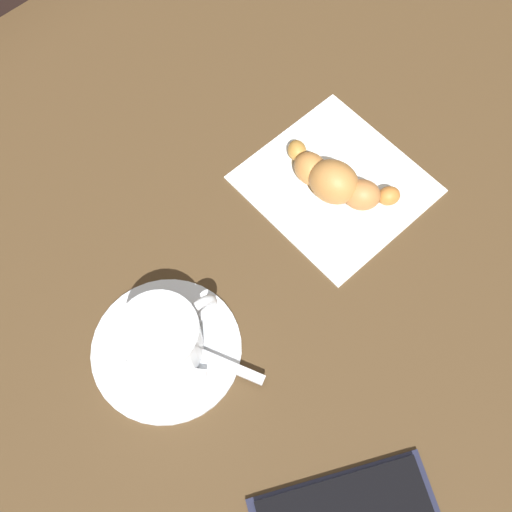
% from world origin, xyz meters
% --- Properties ---
extents(ground_plane, '(1.80, 1.80, 0.00)m').
position_xyz_m(ground_plane, '(0.00, 0.00, 0.00)').
color(ground_plane, '#4A361F').
extents(saucer, '(0.14, 0.14, 0.01)m').
position_xyz_m(saucer, '(0.09, 0.04, 0.00)').
color(saucer, silver).
rests_on(saucer, ground).
extents(espresso_cup, '(0.09, 0.07, 0.05)m').
position_xyz_m(espresso_cup, '(0.09, 0.04, 0.03)').
color(espresso_cup, silver).
rests_on(espresso_cup, saucer).
extents(teaspoon, '(0.09, 0.12, 0.01)m').
position_xyz_m(teaspoon, '(0.09, 0.04, 0.01)').
color(teaspoon, silver).
rests_on(teaspoon, saucer).
extents(sugar_packet, '(0.06, 0.05, 0.01)m').
position_xyz_m(sugar_packet, '(0.10, 0.07, 0.01)').
color(sugar_packet, white).
rests_on(sugar_packet, saucer).
extents(napkin, '(0.19, 0.20, 0.00)m').
position_xyz_m(napkin, '(-0.13, -0.03, 0.00)').
color(napkin, white).
rests_on(napkin, ground).
extents(croissant, '(0.09, 0.12, 0.04)m').
position_xyz_m(croissant, '(-0.13, -0.03, 0.02)').
color(croissant, '#B67F37').
rests_on(croissant, napkin).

